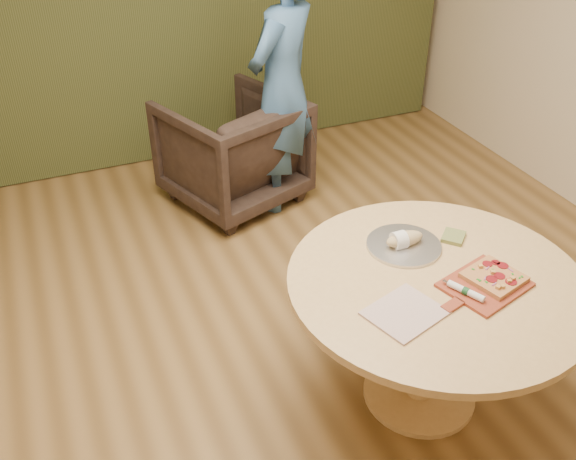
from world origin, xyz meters
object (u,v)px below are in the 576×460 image
(pedestal_table, at_px, (433,303))
(pizza_paddle, at_px, (483,286))
(cutlery_roll, at_px, (466,291))
(serving_tray, at_px, (404,245))
(bread_roll, at_px, (403,239))
(armchair, at_px, (232,146))
(flatbread_pizza, at_px, (494,277))
(person_standing, at_px, (282,86))

(pedestal_table, relative_size, pizza_paddle, 2.83)
(pedestal_table, height_order, cutlery_roll, cutlery_roll)
(pedestal_table, relative_size, serving_tray, 3.77)
(bread_roll, distance_m, armchair, 1.99)
(flatbread_pizza, bearing_deg, bread_roll, 120.84)
(pizza_paddle, xyz_separation_m, flatbread_pizza, (0.07, 0.01, 0.02))
(bread_roll, height_order, armchair, armchair)
(armchair, xyz_separation_m, person_standing, (0.33, -0.17, 0.46))
(pedestal_table, bearing_deg, pizza_paddle, -40.92)
(pedestal_table, height_order, person_standing, person_standing)
(armchair, distance_m, person_standing, 0.59)
(pedestal_table, distance_m, cutlery_roll, 0.23)
(flatbread_pizza, height_order, armchair, armchair)
(pedestal_table, bearing_deg, serving_tray, 91.54)
(pizza_paddle, height_order, bread_roll, bread_roll)
(flatbread_pizza, xyz_separation_m, armchair, (-0.44, 2.34, -0.33))
(pedestal_table, distance_m, pizza_paddle, 0.25)
(armchair, bearing_deg, flatbread_pizza, 80.74)
(pizza_paddle, bearing_deg, flatbread_pizza, -3.87)
(pedestal_table, distance_m, flatbread_pizza, 0.30)
(pizza_paddle, xyz_separation_m, cutlery_roll, (-0.11, -0.02, 0.02))
(pizza_paddle, bearing_deg, person_standing, 75.12)
(cutlery_roll, height_order, bread_roll, bread_roll)
(cutlery_roll, relative_size, armchair, 0.21)
(pedestal_table, relative_size, bread_roll, 6.94)
(flatbread_pizza, xyz_separation_m, person_standing, (-0.11, 2.17, 0.13))
(pedestal_table, xyz_separation_m, flatbread_pizza, (0.22, -0.12, 0.17))
(pizza_paddle, height_order, person_standing, person_standing)
(serving_tray, bearing_deg, pizza_paddle, -68.64)
(bread_roll, xyz_separation_m, armchair, (-0.20, 1.95, -0.35))
(pedestal_table, bearing_deg, cutlery_roll, -76.22)
(pizza_paddle, relative_size, armchair, 0.53)
(armchair, bearing_deg, pizza_paddle, 79.13)
(serving_tray, distance_m, bread_roll, 0.04)
(serving_tray, xyz_separation_m, person_standing, (0.11, 1.78, 0.15))
(pizza_paddle, bearing_deg, bread_roll, 96.42)
(serving_tray, xyz_separation_m, bread_roll, (-0.01, 0.00, 0.04))
(bread_roll, bearing_deg, pizza_paddle, -67.55)
(armchair, bearing_deg, cutlery_roll, 76.38)
(pizza_paddle, relative_size, cutlery_roll, 2.50)
(flatbread_pizza, bearing_deg, armchair, 100.57)
(person_standing, bearing_deg, flatbread_pizza, 55.84)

